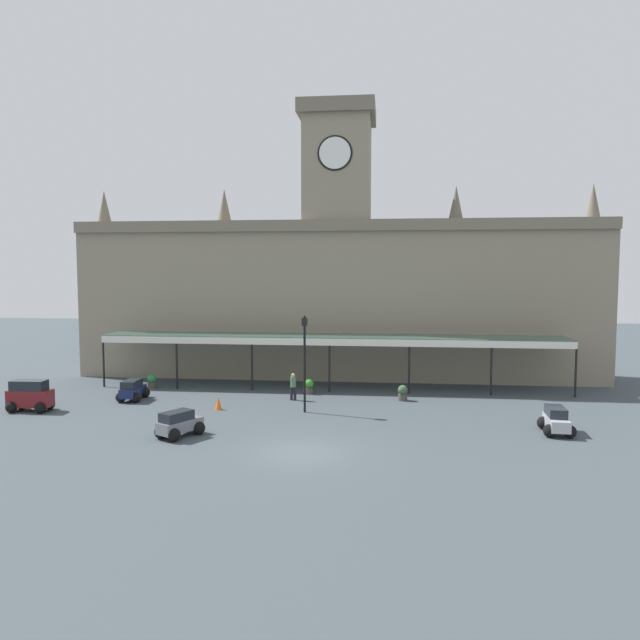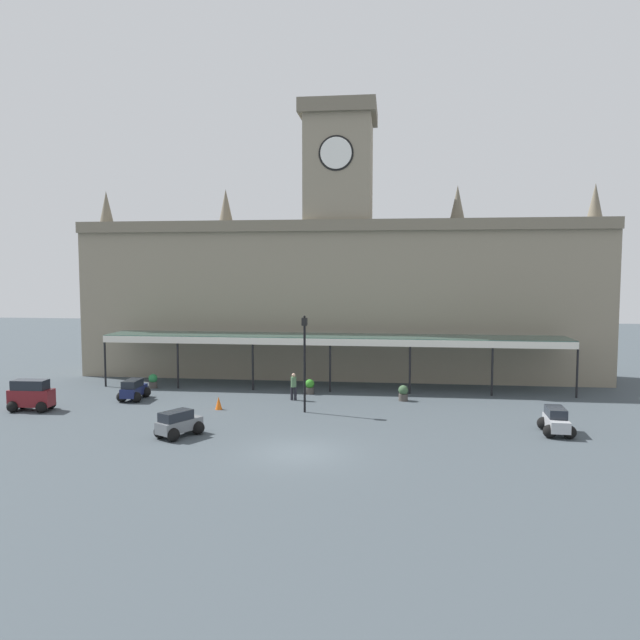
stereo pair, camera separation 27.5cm
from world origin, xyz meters
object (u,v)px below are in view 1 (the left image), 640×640
Objects in this scene: car_grey_estate at (179,425)px; planter_by_canopy at (403,393)px; car_silver_estate at (556,422)px; pedestrian_beside_cars at (293,386)px; planter_near_kerb at (309,386)px; victorian_lamppost at (305,353)px; traffic_cone at (218,403)px; car_navy_estate at (133,391)px; planter_forecourt_centre at (152,381)px; car_maroon_van at (30,397)px.

planter_by_canopy is (10.84, 9.39, -0.07)m from car_grey_estate.
pedestrian_beside_cars reaches higher than car_silver_estate.
planter_near_kerb is (0.73, 2.00, -0.42)m from pedestrian_beside_cars.
planter_by_canopy is at bearing -12.96° from planter_near_kerb.
planter_by_canopy is (-7.28, 6.73, -0.07)m from car_silver_estate.
car_grey_estate is 11.81m from planter_near_kerb.
victorian_lamppost is 5.69× the size of planter_near_kerb.
pedestrian_beside_cars is at bearing 37.86° from traffic_cone.
traffic_cone is at bearing 87.27° from car_grey_estate.
car_navy_estate is 10.99m from planter_near_kerb.
car_grey_estate is 1.46× the size of pedestrian_beside_cars.
car_grey_estate is 3.30× the size of traffic_cone.
planter_forecourt_centre is (-11.25, 5.76, -2.87)m from victorian_lamppost.
pedestrian_beside_cars is at bearing 17.63° from car_maroon_van.
car_maroon_van is (-10.22, 4.20, 0.24)m from car_grey_estate.
planter_near_kerb is 10.86m from planter_forecourt_centre.
car_silver_estate is at bearing -31.47° from planter_near_kerb.
car_maroon_van reaches higher than pedestrian_beside_cars.
car_grey_estate reaches higher than planter_near_kerb.
traffic_cone is 6.79m from planter_near_kerb.
victorian_lamppost is (5.28, 5.67, 2.79)m from car_grey_estate.
car_silver_estate is 15.25m from pedestrian_beside_cars.
pedestrian_beside_cars is 6.74m from planter_by_canopy.
planter_forecourt_centre is at bearing 165.22° from pedestrian_beside_cars.
planter_by_canopy is (5.56, 3.72, -2.87)m from victorian_lamppost.
traffic_cone is at bearing -161.04° from planter_by_canopy.
victorian_lamppost reaches higher than car_navy_estate.
planter_near_kerb is (4.59, 5.00, 0.12)m from traffic_cone.
car_navy_estate is at bearing -163.70° from planter_near_kerb.
victorian_lamppost reaches higher than car_grey_estate.
planter_near_kerb is 1.00× the size of planter_forecourt_centre.
car_grey_estate is 14.34m from planter_by_canopy.
car_grey_estate is 12.90m from planter_forecourt_centre.
car_maroon_van is 2.54× the size of planter_near_kerb.
car_grey_estate is 8.24m from victorian_lamppost.
pedestrian_beside_cars is (4.14, 8.76, 0.34)m from car_grey_estate.
car_grey_estate is at bearing -62.42° from planter_forecourt_centre.
pedestrian_beside_cars reaches higher than car_grey_estate.
car_grey_estate reaches higher than planter_by_canopy.
pedestrian_beside_cars is 1.74× the size of planter_by_canopy.
car_silver_estate reaches higher than planter_forecourt_centre.
victorian_lamppost is (-12.83, 3.01, 2.79)m from car_silver_estate.
planter_by_canopy is at bearing 18.96° from traffic_cone.
car_navy_estate is at bearing 168.08° from car_silver_estate.
car_grey_estate is 18.31m from car_silver_estate.
victorian_lamppost is (15.50, 1.47, 2.55)m from car_maroon_van.
car_grey_estate and car_silver_estate have the same top height.
victorian_lamppost is at bearing -85.36° from planter_near_kerb.
car_silver_estate is 2.39× the size of planter_near_kerb.
victorian_lamppost is at bearing -69.72° from pedestrian_beside_cars.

